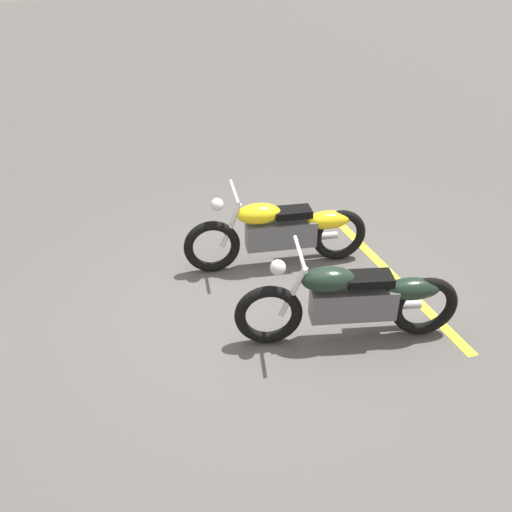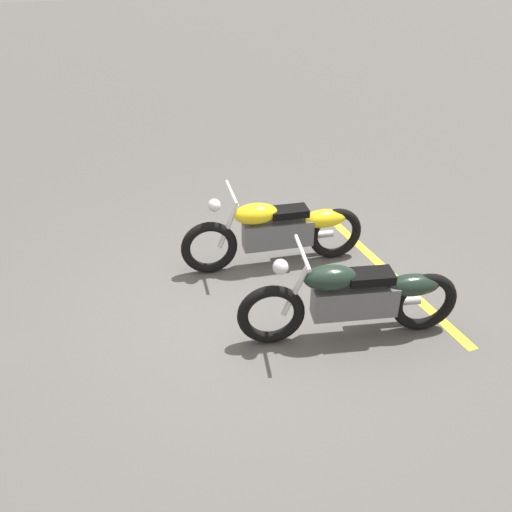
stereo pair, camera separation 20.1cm
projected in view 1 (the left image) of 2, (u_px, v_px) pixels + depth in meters
The scene contains 4 objects.
ground_plane at pixel (265, 305), 5.97m from camera, with size 60.00×60.00×0.00m, color #514F4C.
motorcycle_bright_foreground at pixel (282, 231), 6.45m from camera, with size 2.23×0.62×1.04m.
motorcycle_dark_foreground at pixel (354, 300), 5.27m from camera, with size 2.21×0.71×1.04m.
parking_stripe_near at pixel (388, 271), 6.55m from camera, with size 3.20×0.12×0.01m, color yellow.
Camera 1 is at (1.49, 4.57, 3.58)m, focal length 38.07 mm.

